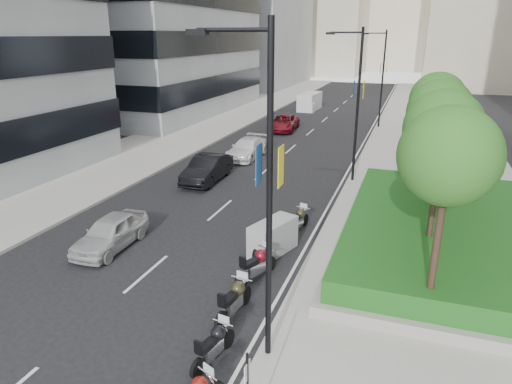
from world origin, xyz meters
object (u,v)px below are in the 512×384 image
at_px(lamp_post_2, 381,74).
at_px(car_a, 111,232).
at_px(lamp_post_0, 264,186).
at_px(motorcycle_4, 257,265).
at_px(car_c, 247,148).
at_px(motorcycle_3, 234,299).
at_px(car_b, 207,169).
at_px(lamp_post_1, 355,99).
at_px(delivery_van, 309,102).
at_px(motorcycle_2, 214,345).
at_px(motorcycle_6, 298,220).
at_px(motorcycle_5, 273,238).
at_px(car_d, 283,123).

height_order(lamp_post_2, car_a, lamp_post_2).
relative_size(lamp_post_0, motorcycle_4, 4.26).
xyz_separation_m(lamp_post_0, car_c, (-7.98, 20.39, -4.36)).
bearing_deg(motorcycle_3, car_b, 35.66).
relative_size(lamp_post_1, delivery_van, 1.86).
xyz_separation_m(motorcycle_2, motorcycle_3, (-0.27, 2.19, 0.07)).
bearing_deg(delivery_van, motorcycle_4, -76.63).
bearing_deg(lamp_post_1, lamp_post_0, -90.00).
bearing_deg(motorcycle_4, lamp_post_1, 14.96).
xyz_separation_m(motorcycle_3, car_c, (-6.50, 18.84, 0.11)).
xyz_separation_m(lamp_post_2, car_b, (-8.34, -20.72, -4.27)).
distance_m(motorcycle_3, car_a, 7.37).
height_order(lamp_post_2, delivery_van, lamp_post_2).
bearing_deg(motorcycle_2, delivery_van, 21.05).
xyz_separation_m(motorcycle_3, car_a, (-6.78, 2.91, 0.10)).
relative_size(motorcycle_2, motorcycle_6, 1.00).
height_order(lamp_post_1, delivery_van, lamp_post_1).
distance_m(car_a, car_b, 9.82).
relative_size(motorcycle_4, motorcycle_5, 0.84).
height_order(motorcycle_4, car_b, car_b).
xyz_separation_m(motorcycle_3, motorcycle_6, (0.27, 7.26, -0.06)).
xyz_separation_m(motorcycle_5, delivery_van, (-7.05, 37.50, 0.22)).
bearing_deg(motorcycle_3, lamp_post_1, 1.89).
relative_size(car_a, car_d, 0.79).
bearing_deg(motorcycle_4, car_a, 107.73).
xyz_separation_m(car_a, delivery_van, (-0.41, 39.24, 0.23)).
xyz_separation_m(lamp_post_1, motorcycle_2, (-1.20, -17.64, -4.54)).
distance_m(lamp_post_0, motorcycle_3, 4.95).
height_order(motorcycle_2, car_a, car_a).
distance_m(motorcycle_2, delivery_van, 44.96).
bearing_deg(car_a, motorcycle_5, 13.38).
height_order(lamp_post_0, car_d, lamp_post_0).
bearing_deg(motorcycle_5, car_b, 58.49).
distance_m(lamp_post_0, delivery_van, 44.74).
height_order(motorcycle_5, delivery_van, delivery_van).
distance_m(lamp_post_0, car_b, 17.07).
xyz_separation_m(lamp_post_0, motorcycle_4, (-1.55, 3.98, -4.47)).
bearing_deg(delivery_van, motorcycle_2, -77.23).
distance_m(car_c, car_d, 10.53).
distance_m(motorcycle_2, car_d, 32.32).
bearing_deg(car_d, delivery_van, 87.41).
height_order(lamp_post_0, lamp_post_2, same).
relative_size(motorcycle_5, car_c, 0.52).
relative_size(lamp_post_1, motorcycle_5, 3.58).
height_order(lamp_post_0, motorcycle_5, lamp_post_0).
relative_size(lamp_post_0, car_a, 2.20).
relative_size(motorcycle_4, car_a, 0.52).
bearing_deg(car_d, car_b, -94.94).
bearing_deg(motorcycle_5, motorcycle_2, -157.80).
distance_m(motorcycle_4, car_d, 27.74).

